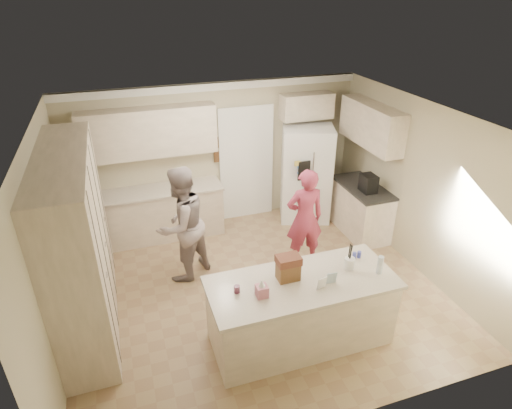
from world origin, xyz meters
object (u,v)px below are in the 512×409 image
object	(u,v)px
tissue_box	(262,291)
dollhouse_body	(288,271)
island_base	(301,312)
teen_boy	(182,225)
utensil_crock	(349,263)
teen_girl	(305,218)
coffee_maker	(368,183)
refrigerator	(306,174)

from	to	relation	value
tissue_box	dollhouse_body	size ratio (longest dim) A/B	0.54
island_base	tissue_box	world-z (taller)	tissue_box
dollhouse_body	teen_boy	distance (m)	1.99
island_base	dollhouse_body	xyz separation A→B (m)	(-0.15, 0.10, 0.60)
utensil_crock	dollhouse_body	distance (m)	0.80
teen_girl	teen_boy	bearing A→B (deg)	-2.87
teen_boy	teen_girl	xyz separation A→B (m)	(1.87, -0.26, -0.08)
utensil_crock	tissue_box	world-z (taller)	utensil_crock
coffee_maker	dollhouse_body	xyz separation A→B (m)	(-2.20, -1.80, -0.03)
island_base	utensil_crock	distance (m)	0.86
dollhouse_body	coffee_maker	bearing A→B (deg)	39.29
refrigerator	coffee_maker	size ratio (longest dim) A/B	6.00
tissue_box	teen_girl	size ratio (longest dim) A/B	0.09
island_base	teen_girl	bearing A→B (deg)	64.68
utensil_crock	teen_boy	distance (m)	2.52
island_base	utensil_crock	xyz separation A→B (m)	(0.65, 0.05, 0.56)
utensil_crock	tissue_box	size ratio (longest dim) A/B	1.07
dollhouse_body	teen_girl	world-z (taller)	teen_girl
refrigerator	island_base	xyz separation A→B (m)	(-1.38, -2.94, -0.46)
tissue_box	teen_boy	xyz separation A→B (m)	(-0.59, 1.92, -0.09)
coffee_maker	refrigerator	bearing A→B (deg)	122.88
dollhouse_body	teen_girl	distance (m)	1.72
island_base	utensil_crock	bearing A→B (deg)	4.40
refrigerator	tissue_box	bearing A→B (deg)	-103.28
teen_girl	tissue_box	bearing A→B (deg)	57.25
coffee_maker	tissue_box	size ratio (longest dim) A/B	2.14
island_base	utensil_crock	size ratio (longest dim) A/B	14.67
coffee_maker	tissue_box	distance (m)	3.28
coffee_maker	utensil_crock	xyz separation A→B (m)	(-1.40, -1.85, -0.07)
island_base	coffee_maker	bearing A→B (deg)	42.83
coffee_maker	tissue_box	xyz separation A→B (m)	(-2.60, -2.00, -0.07)
utensil_crock	dollhouse_body	world-z (taller)	dollhouse_body
dollhouse_body	teen_boy	bearing A→B (deg)	119.85
refrigerator	utensil_crock	xyz separation A→B (m)	(-0.73, -2.89, 0.10)
coffee_maker	teen_girl	world-z (taller)	teen_girl
island_base	teen_boy	size ratio (longest dim) A/B	1.22
refrigerator	coffee_maker	xyz separation A→B (m)	(0.67, -1.04, 0.17)
island_base	teen_boy	bearing A→B (deg)	121.99
dollhouse_body	teen_girl	size ratio (longest dim) A/B	0.16
coffee_maker	teen_boy	xyz separation A→B (m)	(-3.19, -0.08, -0.17)
island_base	utensil_crock	world-z (taller)	utensil_crock
tissue_box	teen_girl	xyz separation A→B (m)	(1.29, 1.66, -0.18)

